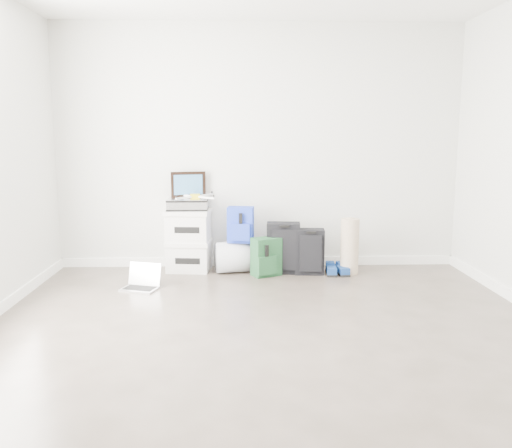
{
  "coord_description": "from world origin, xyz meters",
  "views": [
    {
      "loc": [
        -0.23,
        -3.59,
        1.51
      ],
      "look_at": [
        -0.05,
        1.9,
        0.58
      ],
      "focal_mm": 38.0,
      "sensor_mm": 36.0,
      "label": 1
    }
  ],
  "objects_px": {
    "duffel_bag": "(241,257)",
    "boxes_stack": "(189,240)",
    "large_suitcase": "(283,248)",
    "carry_on": "(309,252)",
    "laptop": "(142,283)",
    "briefcase": "(188,204)"
  },
  "relations": [
    {
      "from": "laptop",
      "to": "boxes_stack",
      "type": "bearing_deg",
      "value": 78.02
    },
    {
      "from": "duffel_bag",
      "to": "large_suitcase",
      "type": "bearing_deg",
      "value": -17.71
    },
    {
      "from": "laptop",
      "to": "large_suitcase",
      "type": "bearing_deg",
      "value": 39.27
    },
    {
      "from": "duffel_bag",
      "to": "boxes_stack",
      "type": "bearing_deg",
      "value": 161.33
    },
    {
      "from": "carry_on",
      "to": "duffel_bag",
      "type": "bearing_deg",
      "value": 175.24
    },
    {
      "from": "briefcase",
      "to": "laptop",
      "type": "bearing_deg",
      "value": -120.15
    },
    {
      "from": "duffel_bag",
      "to": "laptop",
      "type": "relative_size",
      "value": 1.37
    },
    {
      "from": "large_suitcase",
      "to": "carry_on",
      "type": "relative_size",
      "value": 1.12
    },
    {
      "from": "boxes_stack",
      "to": "large_suitcase",
      "type": "bearing_deg",
      "value": -1.58
    },
    {
      "from": "duffel_bag",
      "to": "carry_on",
      "type": "height_order",
      "value": "carry_on"
    },
    {
      "from": "carry_on",
      "to": "large_suitcase",
      "type": "bearing_deg",
      "value": 172.01
    },
    {
      "from": "briefcase",
      "to": "large_suitcase",
      "type": "relative_size",
      "value": 0.78
    },
    {
      "from": "large_suitcase",
      "to": "boxes_stack",
      "type": "bearing_deg",
      "value": 177.23
    },
    {
      "from": "duffel_bag",
      "to": "carry_on",
      "type": "bearing_deg",
      "value": -19.68
    },
    {
      "from": "large_suitcase",
      "to": "laptop",
      "type": "xyz_separation_m",
      "value": [
        -1.44,
        -0.56,
        -0.22
      ]
    },
    {
      "from": "briefcase",
      "to": "carry_on",
      "type": "height_order",
      "value": "briefcase"
    },
    {
      "from": "large_suitcase",
      "to": "carry_on",
      "type": "xyz_separation_m",
      "value": [
        0.28,
        -0.06,
        -0.03
      ]
    },
    {
      "from": "boxes_stack",
      "to": "large_suitcase",
      "type": "distance_m",
      "value": 1.05
    },
    {
      "from": "briefcase",
      "to": "duffel_bag",
      "type": "xyz_separation_m",
      "value": [
        0.57,
        -0.08,
        -0.57
      ]
    },
    {
      "from": "boxes_stack",
      "to": "laptop",
      "type": "distance_m",
      "value": 0.86
    },
    {
      "from": "boxes_stack",
      "to": "laptop",
      "type": "bearing_deg",
      "value": -113.95
    },
    {
      "from": "large_suitcase",
      "to": "laptop",
      "type": "bearing_deg",
      "value": -153.88
    }
  ]
}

